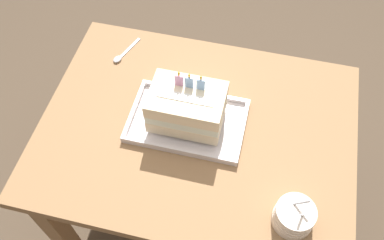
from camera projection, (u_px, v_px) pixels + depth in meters
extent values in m
plane|color=#4C3D2D|center=(195.00, 211.00, 1.86)|extent=(8.00, 8.00, 0.00)
cube|color=olive|center=(197.00, 131.00, 1.30)|extent=(0.97, 0.74, 0.04)
cube|color=olive|center=(59.00, 230.00, 1.47)|extent=(0.06, 0.06, 0.65)
cube|color=olive|center=(117.00, 96.00, 1.81)|extent=(0.06, 0.06, 0.65)
cube|color=olive|center=(314.00, 134.00, 1.70)|extent=(0.06, 0.06, 0.65)
cube|color=silver|center=(187.00, 122.00, 1.29)|extent=(0.36, 0.23, 0.01)
cube|color=silver|center=(178.00, 150.00, 1.22)|extent=(0.36, 0.01, 0.02)
cube|color=silver|center=(195.00, 92.00, 1.34)|extent=(0.36, 0.01, 0.02)
cube|color=silver|center=(134.00, 109.00, 1.31)|extent=(0.01, 0.21, 0.02)
cube|color=silver|center=(242.00, 131.00, 1.26)|extent=(0.01, 0.21, 0.02)
cube|color=beige|center=(187.00, 114.00, 1.26)|extent=(0.22, 0.15, 0.05)
cube|color=silver|center=(187.00, 107.00, 1.23)|extent=(0.22, 0.15, 0.03)
cube|color=beige|center=(187.00, 99.00, 1.20)|extent=(0.22, 0.15, 0.05)
cube|color=white|center=(186.00, 97.00, 1.17)|extent=(0.16, 0.03, 0.00)
cube|color=#E099C6|center=(179.00, 80.00, 1.18)|extent=(0.02, 0.01, 0.04)
ellipsoid|color=yellow|center=(179.00, 74.00, 1.16)|extent=(0.01, 0.01, 0.01)
cube|color=#8CB7EA|center=(189.00, 82.00, 1.18)|extent=(0.02, 0.01, 0.04)
ellipsoid|color=yellow|center=(189.00, 76.00, 1.15)|extent=(0.01, 0.01, 0.01)
cube|color=#8CB7EA|center=(200.00, 84.00, 1.17)|extent=(0.02, 0.01, 0.04)
ellipsoid|color=yellow|center=(200.00, 78.00, 1.15)|extent=(0.01, 0.01, 0.01)
cylinder|color=silver|center=(292.00, 219.00, 1.11)|extent=(0.11, 0.11, 0.02)
cylinder|color=silver|center=(293.00, 217.00, 1.10)|extent=(0.11, 0.11, 0.02)
cylinder|color=silver|center=(295.00, 215.00, 1.09)|extent=(0.11, 0.11, 0.02)
cylinder|color=silver|center=(296.00, 213.00, 1.07)|extent=(0.11, 0.11, 0.02)
cylinder|color=silver|center=(299.00, 203.00, 1.06)|extent=(0.05, 0.01, 0.06)
cylinder|color=silver|center=(302.00, 215.00, 1.05)|extent=(0.03, 0.03, 0.05)
ellipsoid|color=silver|center=(117.00, 59.00, 1.44)|extent=(0.03, 0.04, 0.01)
cube|color=silver|center=(130.00, 48.00, 1.47)|extent=(0.05, 0.10, 0.00)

